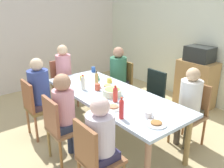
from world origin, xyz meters
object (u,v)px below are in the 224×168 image
(person_0, at_px, (190,100))
(chair_4, at_px, (121,82))
(bottle_0, at_px, (97,79))
(person_1, at_px, (65,110))
(cup_1, at_px, (82,78))
(person_4, at_px, (118,73))
(bottle_3, at_px, (115,94))
(microwave, at_px, (200,54))
(chair_6, at_px, (94,157))
(bottle_1, at_px, (83,83))
(cup_0, at_px, (93,70))
(bowl_0, at_px, (112,92))
(chair_3, at_px, (151,94))
(plate_1, at_px, (113,107))
(chair_1, at_px, (59,126))
(cup_5, at_px, (98,87))
(cup_3, at_px, (109,81))
(chair_2, at_px, (36,105))
(chair_5, at_px, (63,81))
(person_6, at_px, (102,138))
(dining_table, at_px, (112,98))
(chair_0, at_px, (192,110))
(bottle_2, at_px, (121,109))
(person_2, at_px, (40,90))
(plate_2, at_px, (107,86))
(side_cabinet, at_px, (196,84))
(person_5, at_px, (64,71))
(plate_0, at_px, (156,124))
(cup_2, at_px, (149,115))
(cup_4, at_px, (97,78))

(person_0, relative_size, chair_4, 1.29)
(bottle_0, bearing_deg, person_1, -61.85)
(cup_1, bearing_deg, person_4, 90.68)
(bottle_3, bearing_deg, microwave, 94.47)
(chair_6, distance_m, bottle_1, 1.37)
(cup_0, bearing_deg, bowl_0, -21.21)
(chair_3, bearing_deg, person_4, -173.34)
(plate_1, bearing_deg, person_4, 138.31)
(chair_1, relative_size, cup_5, 7.80)
(person_4, xyz_separation_m, cup_0, (-0.27, -0.36, 0.06))
(cup_3, bearing_deg, chair_2, -109.59)
(chair_5, height_order, bottle_0, bottle_0)
(bottle_0, bearing_deg, chair_4, 113.98)
(person_6, xyz_separation_m, plate_1, (-0.40, 0.47, 0.06))
(dining_table, relative_size, person_6, 2.03)
(bowl_0, distance_m, bottle_1, 0.50)
(chair_0, bearing_deg, cup_3, -153.22)
(chair_2, distance_m, bottle_2, 1.53)
(person_2, bearing_deg, person_0, 44.00)
(plate_2, bearing_deg, bottle_1, -113.64)
(cup_0, xyz_separation_m, bottle_1, (0.63, -0.61, 0.06))
(person_6, bearing_deg, chair_5, 162.12)
(cup_3, distance_m, bottle_3, 0.73)
(dining_table, bearing_deg, person_4, 135.98)
(cup_3, bearing_deg, chair_1, -70.55)
(dining_table, bearing_deg, side_cabinet, 88.07)
(chair_2, height_order, bottle_1, bottle_1)
(bowl_0, xyz_separation_m, cup_5, (-0.30, -0.04, -0.01))
(chair_0, xyz_separation_m, cup_0, (-1.82, -0.45, 0.27))
(chair_4, bearing_deg, chair_2, -90.00)
(person_5, height_order, bottle_2, person_5)
(cup_0, bearing_deg, plate_0, -15.38)
(chair_6, height_order, bottle_1, bottle_1)
(chair_3, distance_m, bottle_1, 1.18)
(cup_0, bearing_deg, person_4, 53.06)
(chair_5, distance_m, plate_2, 1.31)
(bottle_1, relative_size, bottle_3, 1.00)
(chair_6, distance_m, bottle_3, 0.95)
(chair_1, xyz_separation_m, chair_6, (0.77, 0.00, 0.00))
(person_4, distance_m, person_6, 2.15)
(chair_5, height_order, plate_0, chair_5)
(bottle_3, bearing_deg, bottle_0, 166.75)
(person_4, xyz_separation_m, plate_2, (0.51, -0.63, 0.03))
(chair_2, bearing_deg, person_2, 90.00)
(cup_2, bearing_deg, cup_4, 168.47)
(chair_5, relative_size, microwave, 1.88)
(chair_1, height_order, plate_0, chair_1)
(person_5, distance_m, bottle_2, 2.12)
(person_0, xyz_separation_m, chair_1, (-0.77, -1.58, -0.18))
(plate_2, distance_m, cup_0, 0.83)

